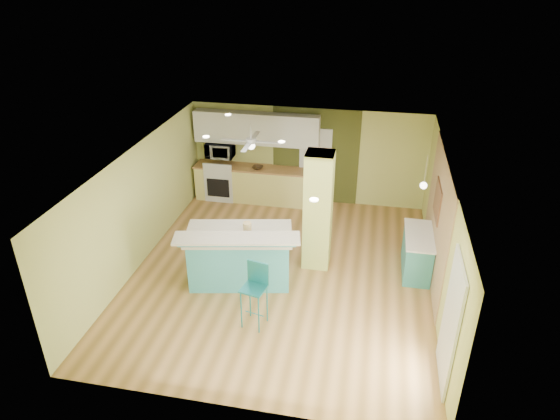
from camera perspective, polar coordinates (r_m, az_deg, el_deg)
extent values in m
cube|color=olive|center=(10.39, 0.19, -7.19)|extent=(6.00, 7.00, 0.01)
cube|color=white|center=(9.20, 0.21, 5.79)|extent=(6.00, 7.00, 0.01)
cube|color=#C0C469|center=(12.88, 3.20, 6.23)|extent=(6.00, 0.01, 2.50)
cube|color=#C0C469|center=(6.94, -5.52, -14.77)|extent=(6.00, 0.01, 2.50)
cube|color=#C0C469|center=(10.66, -15.87, 0.44)|extent=(0.01, 7.00, 2.50)
cube|color=#C0C469|center=(9.70, 17.93, -2.69)|extent=(0.01, 7.00, 2.50)
cube|color=#9A7858|center=(10.22, 17.56, -1.02)|extent=(0.02, 3.40, 2.50)
cube|color=#43481D|center=(12.84, 4.08, 6.13)|extent=(2.20, 0.02, 2.50)
cube|color=silver|center=(12.91, 4.02, 5.06)|extent=(0.82, 0.05, 2.00)
cube|color=silver|center=(7.91, 18.88, -12.18)|extent=(0.04, 1.08, 2.10)
cube|color=#B4BD57|center=(10.09, 4.37, -0.10)|extent=(0.55, 0.55, 2.50)
cube|color=#E6DB78|center=(13.14, -2.71, 2.90)|extent=(3.20, 0.60, 0.90)
cube|color=#9D6836|center=(12.96, -2.75, 4.80)|extent=(3.25, 0.63, 0.04)
cube|color=silver|center=(13.39, -6.67, 3.22)|extent=(0.76, 0.64, 0.90)
cube|color=black|center=(13.12, -7.08, 2.51)|extent=(0.59, 0.02, 0.50)
cube|color=silver|center=(12.91, -7.19, 4.86)|extent=(0.76, 0.06, 0.18)
cube|color=silver|center=(12.71, -2.73, 9.29)|extent=(3.20, 0.34, 0.80)
imported|color=silver|center=(13.05, -6.88, 6.82)|extent=(0.70, 0.48, 0.39)
cylinder|color=silver|center=(11.34, -3.36, 8.87)|extent=(0.03, 0.03, 0.40)
cylinder|color=silver|center=(11.40, -3.33, 7.92)|extent=(0.24, 0.24, 0.10)
sphere|color=white|center=(11.44, -3.32, 7.35)|extent=(0.18, 0.18, 0.18)
cylinder|color=silver|center=(9.92, 16.31, 4.33)|extent=(0.01, 0.01, 0.62)
sphere|color=white|center=(10.04, 16.08, 2.71)|extent=(0.14, 0.14, 0.14)
cube|color=brown|center=(10.26, 17.57, 0.99)|extent=(0.03, 0.90, 0.70)
cube|color=teal|center=(9.96, -4.62, -5.43)|extent=(2.08, 1.33, 1.02)
cube|color=beige|center=(9.68, -4.74, -2.74)|extent=(2.22, 1.46, 0.06)
cube|color=teal|center=(9.23, -4.96, -3.61)|extent=(2.17, 0.58, 0.15)
cube|color=beige|center=(9.20, -4.98, -3.24)|extent=(2.38, 0.93, 0.05)
cylinder|color=#1B757C|center=(8.84, -4.45, -11.34)|extent=(0.03, 0.03, 0.76)
cylinder|color=#1B757C|center=(8.71, -2.45, -11.92)|extent=(0.03, 0.03, 0.76)
cylinder|color=#1B757C|center=(9.07, -3.44, -10.13)|extent=(0.03, 0.03, 0.76)
cylinder|color=#1B757C|center=(8.95, -1.48, -10.68)|extent=(0.03, 0.03, 0.76)
cube|color=#1B757C|center=(8.65, -3.02, -8.96)|extent=(0.48, 0.48, 0.03)
cube|color=#1B757C|center=(8.65, -2.52, -7.11)|extent=(0.40, 0.12, 0.42)
cube|color=teal|center=(10.61, 15.37, -4.81)|extent=(0.53, 1.28, 0.82)
cube|color=white|center=(10.40, 15.66, -2.81)|extent=(0.57, 1.33, 0.04)
imported|color=#372616|center=(12.86, -2.57, 4.87)|extent=(0.32, 0.32, 0.07)
cylinder|color=gold|center=(9.65, -3.77, -1.95)|extent=(0.17, 0.17, 0.19)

